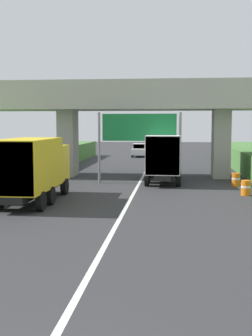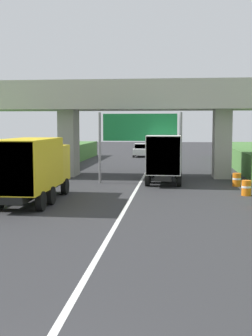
{
  "view_description": "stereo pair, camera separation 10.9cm",
  "coord_description": "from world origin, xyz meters",
  "px_view_note": "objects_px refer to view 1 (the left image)",
  "views": [
    {
      "loc": [
        2.24,
        -5.47,
        4.16
      ],
      "look_at": [
        0.0,
        16.09,
        2.0
      ],
      "focal_mm": 46.58,
      "sensor_mm": 36.0,
      "label": 1
    },
    {
      "loc": [
        2.35,
        -5.46,
        4.16
      ],
      "look_at": [
        0.0,
        16.09,
        2.0
      ],
      "focal_mm": 46.58,
      "sensor_mm": 36.0,
      "label": 2
    }
  ],
  "objects_px": {
    "truck_yellow": "(34,167)",
    "construction_barrel_3": "(246,188)",
    "overhead_highway_sign": "(139,132)",
    "truck_black": "(163,155)",
    "car_white": "(139,150)",
    "construction_barrel_4": "(236,180)"
  },
  "relations": [
    {
      "from": "truck_yellow",
      "to": "overhead_highway_sign",
      "type": "bearing_deg",
      "value": 57.99
    },
    {
      "from": "overhead_highway_sign",
      "to": "construction_barrel_4",
      "type": "height_order",
      "value": "overhead_highway_sign"
    },
    {
      "from": "overhead_highway_sign",
      "to": "truck_yellow",
      "type": "distance_m",
      "value": 9.68
    },
    {
      "from": "truck_yellow",
      "to": "car_white",
      "type": "xyz_separation_m",
      "value": [
        3.17,
        34.0,
        -1.08
      ]
    },
    {
      "from": "truck_black",
      "to": "car_white",
      "type": "height_order",
      "value": "truck_black"
    },
    {
      "from": "truck_yellow",
      "to": "truck_black",
      "type": "xyz_separation_m",
      "value": [
        6.74,
        9.19,
        0.0
      ]
    },
    {
      "from": "truck_yellow",
      "to": "truck_black",
      "type": "relative_size",
      "value": 1.0
    },
    {
      "from": "overhead_highway_sign",
      "to": "construction_barrel_3",
      "type": "xyz_separation_m",
      "value": [
        6.65,
        -4.54,
        -3.22
      ]
    },
    {
      "from": "truck_yellow",
      "to": "construction_barrel_3",
      "type": "height_order",
      "value": "truck_yellow"
    },
    {
      "from": "truck_black",
      "to": "construction_barrel_4",
      "type": "height_order",
      "value": "truck_black"
    },
    {
      "from": "car_white",
      "to": "construction_barrel_4",
      "type": "height_order",
      "value": "car_white"
    },
    {
      "from": "truck_black",
      "to": "overhead_highway_sign",
      "type": "bearing_deg",
      "value": -146.61
    },
    {
      "from": "construction_barrel_4",
      "to": "truck_black",
      "type": "bearing_deg",
      "value": 160.25
    },
    {
      "from": "overhead_highway_sign",
      "to": "construction_barrel_3",
      "type": "distance_m",
      "value": 8.66
    },
    {
      "from": "construction_barrel_3",
      "to": "construction_barrel_4",
      "type": "height_order",
      "value": "same"
    },
    {
      "from": "truck_black",
      "to": "truck_yellow",
      "type": "bearing_deg",
      "value": -126.25
    },
    {
      "from": "truck_black",
      "to": "car_white",
      "type": "relative_size",
      "value": 1.78
    },
    {
      "from": "construction_barrel_4",
      "to": "car_white",
      "type": "bearing_deg",
      "value": 107.73
    },
    {
      "from": "car_white",
      "to": "construction_barrel_3",
      "type": "height_order",
      "value": "car_white"
    },
    {
      "from": "car_white",
      "to": "construction_barrel_4",
      "type": "distance_m",
      "value": 27.92
    },
    {
      "from": "truck_yellow",
      "to": "construction_barrel_3",
      "type": "relative_size",
      "value": 8.11
    },
    {
      "from": "overhead_highway_sign",
      "to": "truck_yellow",
      "type": "bearing_deg",
      "value": -122.01
    }
  ]
}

